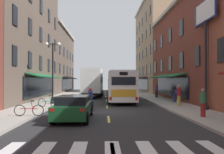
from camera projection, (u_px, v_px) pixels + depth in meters
name	position (u px, v px, depth m)	size (l,w,h in m)	color
ground_plane	(108.00, 112.00, 17.31)	(34.80, 80.00, 0.10)	#28282B
lane_centre_dashes	(108.00, 112.00, 17.06)	(0.14, 73.90, 0.01)	#DBCC4C
crosswalk_near	(113.00, 153.00, 7.32)	(7.10, 2.80, 0.01)	silver
sidewalk_left	(25.00, 111.00, 17.11)	(3.00, 80.00, 0.14)	#A39E93
sidewalk_right	(189.00, 110.00, 17.52)	(3.00, 80.00, 0.14)	#A39E93
billboard_sign	(206.00, 24.00, 17.34)	(0.40, 3.24, 7.88)	black
transit_bus	(120.00, 86.00, 25.98)	(2.77, 11.31, 3.16)	white
box_truck	(93.00, 83.00, 31.92)	(2.70, 7.47, 3.74)	black
sedan_near	(74.00, 107.00, 13.63)	(1.97, 4.62, 1.36)	#144723
sedan_mid	(97.00, 89.00, 42.22)	(2.05, 4.30, 1.38)	black
motorcycle_rider	(90.00, 100.00, 18.20)	(0.62, 2.07, 1.66)	black
bicycle_near	(29.00, 110.00, 14.03)	(1.71, 0.48, 0.91)	black
bicycle_mid	(48.00, 102.00, 18.88)	(1.68, 0.55, 0.91)	black
pedestrian_near	(179.00, 95.00, 19.64)	(0.52, 0.47, 1.72)	#B29947
pedestrian_mid	(156.00, 90.00, 29.85)	(0.36, 0.36, 1.77)	black
pedestrian_far	(203.00, 102.00, 13.81)	(0.36, 0.36, 1.61)	maroon
pedestrian_rear	(174.00, 93.00, 23.69)	(0.36, 0.36, 1.65)	navy
street_lamp_twin	(53.00, 70.00, 21.61)	(1.42, 0.32, 5.51)	black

